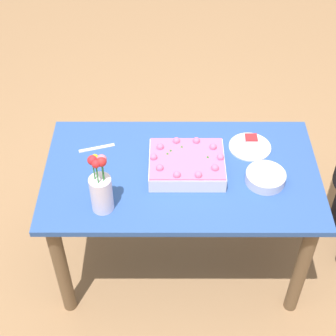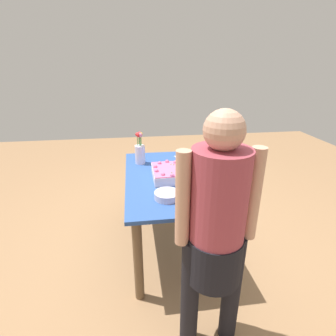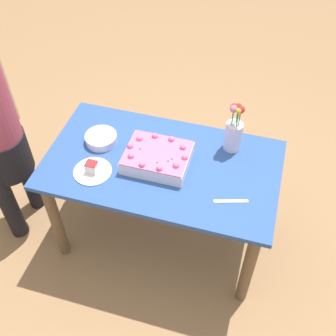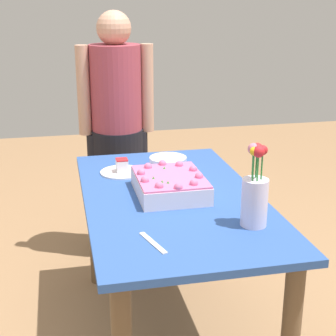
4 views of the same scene
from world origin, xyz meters
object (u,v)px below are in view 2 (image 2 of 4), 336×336
Objects in this scene: fruit_bowl at (167,195)px; person_standing at (216,228)px; serving_plate_with_slice at (197,192)px; cake_knife at (178,159)px; sheet_cake at (170,173)px; flower_vase at (140,151)px.

person_standing is at bearing -161.73° from fruit_bowl.
serving_plate_with_slice is 0.79m from cake_knife.
sheet_cake is at bearing 27.09° from serving_plate_with_slice.
flower_vase is at bearing 14.98° from person_standing.
flower_vase is at bearing -96.74° from cake_knife.
sheet_cake is 1.68× the size of serving_plate_with_slice.
serving_plate_with_slice is 0.14× the size of person_standing.
sheet_cake is 0.37m from serving_plate_with_slice.
sheet_cake is 1.97× the size of cake_knife.
cake_knife is at bearing -19.46° from sheet_cake.
cake_knife is at bearing -1.79° from person_standing.
sheet_cake reaches higher than fruit_bowl.
person_standing is (-1.41, 0.04, 0.12)m from cake_knife.
person_standing reaches higher than flower_vase.
cake_knife is at bearing 0.54° from serving_plate_with_slice.
flower_vase is (0.39, 0.24, 0.08)m from sheet_cake.
fruit_bowl is at bearing 18.27° from person_standing.
sheet_cake is 0.46m from flower_vase.
cake_knife is 0.12× the size of person_standing.
fruit_bowl is (-0.76, -0.17, -0.10)m from flower_vase.
fruit_bowl reaches higher than cake_knife.
sheet_cake is 1.14× the size of flower_vase.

